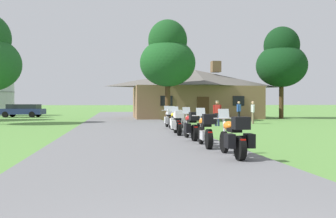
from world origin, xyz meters
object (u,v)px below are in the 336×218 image
Objects in this scene: bystander_white_shirt_near_lodge at (253,111)px; parked_navy_suv_far_left at (23,110)px; motorcycle_yellow_fifth_in_row at (176,121)px; motorcycle_white_fourth_in_row at (178,123)px; tree_right_of_lodge at (282,60)px; bystander_red_shirt_by_tree at (217,112)px; bystander_blue_shirt_beside_signpost at (239,110)px; motorcycle_orange_nearest_to_camera at (234,137)px; motorcycle_red_third_in_row at (192,126)px; tree_by_lodge_front at (168,56)px; motorcycle_orange_second_in_row at (206,130)px; motorcycle_silver_farthest_in_row at (170,119)px.

parked_navy_suv_far_left is at bearing -113.37° from bystander_white_shirt_near_lodge.
bystander_white_shirt_near_lodge is (6.95, 6.79, 0.32)m from motorcycle_yellow_fifth_in_row.
tree_right_of_lodge reaches higher than motorcycle_white_fourth_in_row.
bystander_red_shirt_by_tree reaches higher than motorcycle_yellow_fifth_in_row.
bystander_blue_shirt_beside_signpost is 0.18× the size of tree_right_of_lodge.
motorcycle_white_fourth_in_row is at bearing 93.26° from motorcycle_orange_nearest_to_camera.
motorcycle_red_third_in_row is 1.25× the size of bystander_blue_shirt_beside_signpost.
tree_by_lodge_front is at bearing -111.87° from bystander_white_shirt_near_lodge.
motorcycle_orange_second_in_row is 31.64m from parked_navy_suv_far_left.
motorcycle_silver_farthest_in_row is at bearing -136.03° from tree_right_of_lodge.
motorcycle_orange_second_in_row is at bearing -92.44° from motorcycle_silver_farthest_in_row.
bystander_white_shirt_near_lodge is (7.11, 13.74, 0.31)m from motorcycle_orange_second_in_row.
tree_by_lodge_front is at bearing 81.89° from motorcycle_yellow_fifth_in_row.
motorcycle_white_fourth_in_row is 7.77m from bystander_red_shirt_by_tree.
motorcycle_silver_farthest_in_row is (0.02, 2.25, 0.00)m from motorcycle_yellow_fifth_in_row.
bystander_white_shirt_near_lodge is 0.34× the size of parked_navy_suv_far_left.
tree_by_lodge_front is (-11.92, -3.92, -0.39)m from tree_right_of_lodge.
parked_navy_suv_far_left is (-12.99, 31.37, 0.17)m from motorcycle_orange_nearest_to_camera.
motorcycle_orange_second_in_row is at bearing -94.30° from tree_by_lodge_front.
bystander_white_shirt_near_lodge is 2.41m from bystander_blue_shirt_beside_signpost.
motorcycle_orange_second_in_row is 2.35m from motorcycle_red_third_in_row.
motorcycle_silver_farthest_in_row is 1.25× the size of bystander_blue_shirt_beside_signpost.
motorcycle_red_third_in_row is 0.23× the size of tree_right_of_lodge.
bystander_blue_shirt_beside_signpost is 0.99× the size of bystander_red_shirt_by_tree.
motorcycle_white_fourth_in_row is 1.25× the size of bystander_white_shirt_near_lodge.
motorcycle_orange_nearest_to_camera is 1.00× the size of motorcycle_red_third_in_row.
tree_right_of_lodge reaches higher than motorcycle_orange_nearest_to_camera.
motorcycle_yellow_fifth_in_row is at bearing 85.34° from motorcycle_white_fourth_in_row.
tree_by_lodge_front is (-5.76, 4.16, 4.46)m from bystander_white_shirt_near_lodge.
motorcycle_yellow_fifth_in_row is at bearing -107.28° from bystander_red_shirt_by_tree.
bystander_white_shirt_near_lodge is at bearing -127.31° from tree_right_of_lodge.
motorcycle_orange_nearest_to_camera is 1.00× the size of motorcycle_white_fourth_in_row.
motorcycle_silver_farthest_in_row is 0.43× the size of parked_navy_suv_far_left.
bystander_red_shirt_by_tree is (3.57, 4.52, 0.34)m from motorcycle_yellow_fifth_in_row.
motorcycle_yellow_fifth_in_row is at bearing -131.39° from tree_right_of_lodge.
motorcycle_red_third_in_row is 1.00× the size of motorcycle_yellow_fifth_in_row.
motorcycle_orange_second_in_row is 4.73m from motorcycle_white_fourth_in_row.
bystander_blue_shirt_beside_signpost is (6.89, 16.14, 0.31)m from motorcycle_orange_second_in_row.
motorcycle_white_fourth_in_row is at bearing -169.52° from bystander_blue_shirt_beside_signpost.
bystander_blue_shirt_beside_signpost is at bearing -160.79° from bystander_white_shirt_near_lodge.
bystander_white_shirt_near_lodge is (7.07, 11.39, 0.32)m from motorcycle_red_third_in_row.
tree_right_of_lodge reaches higher than tree_by_lodge_front.
motorcycle_orange_nearest_to_camera is at bearing -157.86° from bystander_blue_shirt_beside_signpost.
motorcycle_orange_nearest_to_camera is at bearing -82.52° from motorcycle_orange_second_in_row.
motorcycle_silver_farthest_in_row is (0.18, 9.20, -0.01)m from motorcycle_orange_second_in_row.
parked_navy_suv_far_left is (-12.98, 21.97, 0.17)m from motorcycle_yellow_fifth_in_row.
tree_by_lodge_front is at bearing 131.38° from bystander_red_shirt_by_tree.
motorcycle_yellow_fifth_in_row is 1.24× the size of bystander_red_shirt_by_tree.
motorcycle_orange_second_in_row is 18.57m from tree_by_lodge_front.
motorcycle_orange_second_in_row is 1.00× the size of motorcycle_red_third_in_row.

